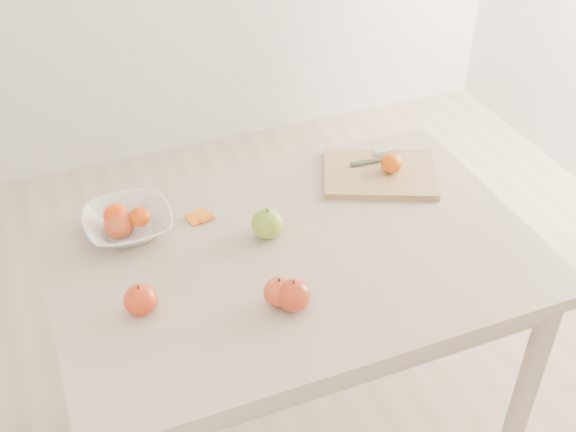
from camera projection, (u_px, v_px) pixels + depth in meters
name	position (u px, v px, depth m)	size (l,w,h in m)	color
ground	(294.00, 432.00, 2.26)	(3.50, 3.50, 0.00)	#C6B293
table	(295.00, 279.00, 1.86)	(1.20, 0.80, 0.75)	#C6AF96
cutting_board	(379.00, 174.00, 2.05)	(0.31, 0.23, 0.02)	#A98554
board_tangerine	(392.00, 163.00, 2.03)	(0.06, 0.06, 0.05)	#D66807
fruit_bowl	(128.00, 223.00, 1.84)	(0.22, 0.22, 0.05)	white
bowl_tangerine_near	(116.00, 215.00, 1.82)	(0.06, 0.06, 0.06)	#DE3E07
bowl_tangerine_far	(140.00, 217.00, 1.82)	(0.06, 0.06, 0.05)	#CD4B07
orange_peel_a	(199.00, 218.00, 1.90)	(0.06, 0.04, 0.00)	orange
orange_peel_b	(205.00, 219.00, 1.90)	(0.04, 0.04, 0.00)	#C3550D
paring_knife	(383.00, 153.00, 2.10)	(0.17, 0.05, 0.01)	silver
apple_green	(268.00, 224.00, 1.82)	(0.08, 0.08, 0.08)	#5E941C
apple_red_a	(119.00, 224.00, 1.82)	(0.08, 0.08, 0.07)	#96180A
apple_red_e	(294.00, 295.00, 1.62)	(0.08, 0.08, 0.07)	#911103
apple_red_d	(141.00, 300.00, 1.61)	(0.08, 0.08, 0.07)	#980512
apple_red_c	(279.00, 292.00, 1.63)	(0.07, 0.07, 0.07)	#A2251C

